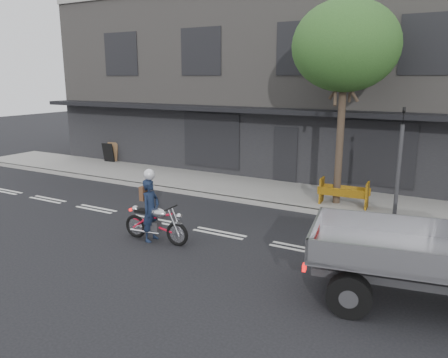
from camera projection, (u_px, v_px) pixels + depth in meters
The scene contains 10 objects.
ground at pixel (220, 233), 12.43m from camera, with size 80.00×80.00×0.00m, color black.
sidewalk at pixel (281, 193), 16.41m from camera, with size 32.00×3.20×0.15m, color gray.
kerb at pixel (264, 204), 15.05m from camera, with size 32.00×0.20×0.15m, color gray.
building_main at pixel (335, 84), 21.13m from camera, with size 26.00×10.00×8.00m, color slate.
street_tree at pixel (346, 47), 13.76m from camera, with size 3.40×3.40×6.74m.
traffic_light_pole at pixel (398, 170), 12.91m from camera, with size 0.12×0.12×3.50m.
motorcycle at pixel (156, 222), 11.72m from camera, with size 2.02×0.59×1.04m.
rider at pixel (151, 210), 11.72m from camera, with size 0.62×0.41×1.70m, color #121D33.
construction_barrier at pixel (342, 194), 14.32m from camera, with size 1.62×0.65×0.90m, color #F8A20D, non-canonical shape.
sandwich_board at pixel (108, 153), 21.97m from camera, with size 0.60×0.40×0.96m, color black, non-canonical shape.
Camera 1 is at (5.84, -10.20, 4.34)m, focal length 35.00 mm.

